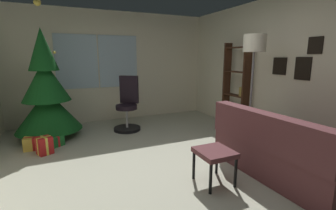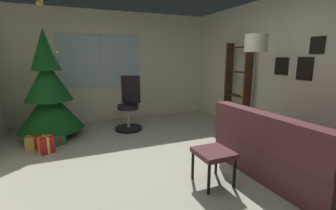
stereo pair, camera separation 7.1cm
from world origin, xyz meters
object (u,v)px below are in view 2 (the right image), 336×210
Objects in this scene: office_chair at (129,109)px; couch at (296,155)px; footstool at (213,155)px; holiday_tree at (49,94)px; gift_box_red at (46,145)px; bookshelf at (238,93)px; floor_lamp at (255,51)px; gift_box_gold at (36,142)px; gift_box_green at (55,140)px.

couch is at bearing -63.16° from office_chair.
holiday_tree reaches higher than footstool.
gift_box_red is 3.67m from bookshelf.
bookshelf is at bearing -24.56° from office_chair.
footstool is at bearing -43.45° from gift_box_red.
floor_lamp is (0.26, 1.13, 1.31)m from couch.
floor_lamp is at bearing -45.42° from office_chair.
office_chair is at bearing 98.58° from footstool.
gift_box_gold is at bearing 172.50° from bookshelf.
gift_box_gold is 0.17× the size of floor_lamp.
bookshelf is (1.66, 1.64, 0.43)m from footstool.
holiday_tree reaches higher than couch.
floor_lamp reaches higher than gift_box_gold.
office_chair is (-0.39, 2.58, 0.09)m from footstool.
gift_box_red is at bearing -94.01° from holiday_tree.
gift_box_green is 1.23× the size of gift_box_gold.
floor_lamp is (3.26, -0.99, 1.47)m from gift_box_red.
floor_lamp is at bearing 76.98° from couch.
floor_lamp is at bearing -29.61° from holiday_tree.
gift_box_gold is (-2.11, 2.14, -0.26)m from footstool.
floor_lamp reaches higher than bookshelf.
bookshelf is 0.96× the size of floor_lamp.
couch is 3.21m from office_chair.
holiday_tree is 6.21× the size of gift_box_green.
footstool is (-1.06, 0.28, 0.06)m from couch.
office_chair is at bearing 14.60° from gift_box_green.
couch is 0.71× the size of holiday_tree.
floor_lamp reaches higher than office_chair.
gift_box_red is at bearing 136.55° from footstool.
gift_box_green is 1.54m from office_chair.
floor_lamp reaches higher than gift_box_green.
couch is 3.82m from gift_box_green.
couch is 1.56× the size of office_chair.
floor_lamp is (-0.34, -0.80, 0.81)m from bookshelf.
office_chair is 2.70m from floor_lamp.
bookshelf is at bearing 44.65° from footstool.
floor_lamp reaches higher than gift_box_red.
office_chair reaches higher than footstool.
gift_box_red is at bearing -60.92° from gift_box_gold.
bookshelf is at bearing -3.11° from gift_box_red.
footstool is at bearing -45.42° from gift_box_gold.
holiday_tree is 1.55m from office_chair.
floor_lamp is at bearing -20.65° from gift_box_gold.
holiday_tree is at bearing 163.88° from bookshelf.
bookshelf is (3.55, -1.03, -0.04)m from holiday_tree.
gift_box_green is at bearing 156.70° from floor_lamp.
gift_box_green is 0.22× the size of bookshelf.
gift_box_green is at bearing -165.40° from office_chair.
couch is at bearing -45.06° from holiday_tree.
holiday_tree is 3.69m from bookshelf.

